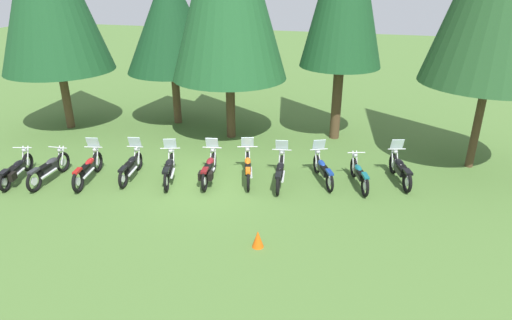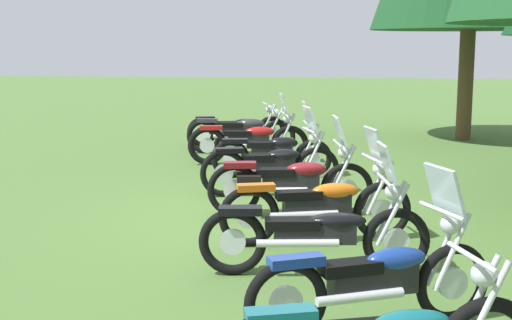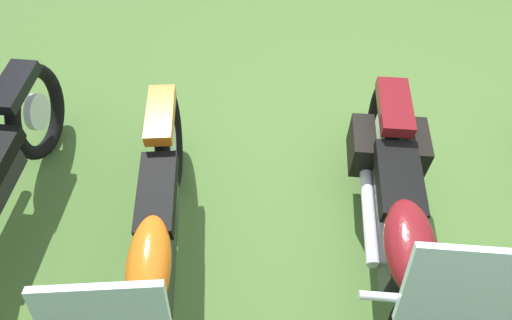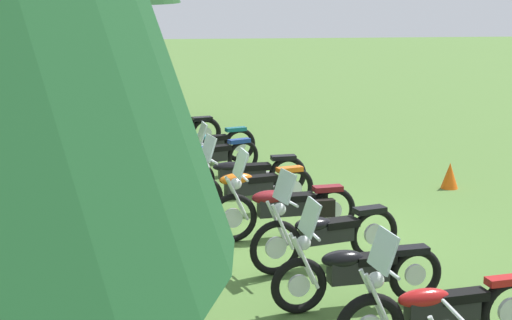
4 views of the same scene
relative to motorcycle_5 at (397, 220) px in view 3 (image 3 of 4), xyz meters
name	(u,v)px [view 3 (image 3 of 4)]	position (x,y,z in m)	size (l,w,h in m)	color
ground_plane	(392,252)	(-0.08, -0.06, -0.49)	(80.00, 80.00, 0.00)	#4C7033
motorcycle_5	(397,220)	(0.00, 0.00, 0.00)	(0.79, 2.27, 1.38)	black
motorcycle_6	(156,246)	(1.27, 0.46, -0.01)	(0.92, 2.27, 1.37)	black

